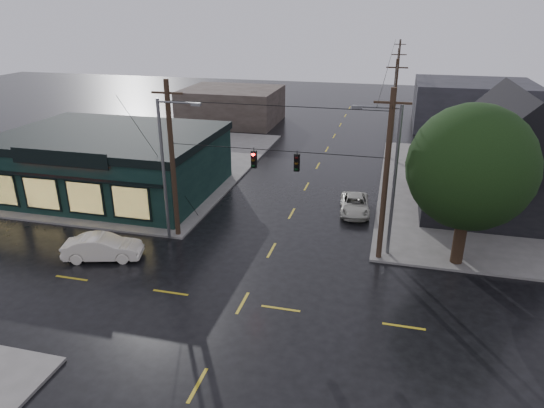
% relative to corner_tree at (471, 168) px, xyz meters
% --- Properties ---
extents(ground_plane, '(160.00, 160.00, 0.00)m').
position_rel_corner_tree_xyz_m(ground_plane, '(-10.95, -7.00, -5.95)').
color(ground_plane, black).
extents(sidewalk_nw, '(28.00, 28.00, 0.15)m').
position_rel_corner_tree_xyz_m(sidewalk_nw, '(-30.95, 13.00, -5.87)').
color(sidewalk_nw, '#5E5C58').
rests_on(sidewalk_nw, ground).
extents(pizza_shop, '(16.30, 12.34, 4.90)m').
position_rel_corner_tree_xyz_m(pizza_shop, '(-25.95, 5.94, -3.39)').
color(pizza_shop, black).
rests_on(pizza_shop, ground).
extents(ne_building, '(12.60, 11.60, 8.75)m').
position_rel_corner_tree_xyz_m(ne_building, '(4.05, 10.00, -1.48)').
color(ne_building, black).
rests_on(ne_building, ground).
extents(corner_tree, '(6.96, 6.96, 9.30)m').
position_rel_corner_tree_xyz_m(corner_tree, '(0.00, 0.00, 0.00)').
color(corner_tree, black).
rests_on(corner_tree, ground).
extents(utility_pole_nw, '(2.00, 0.32, 10.15)m').
position_rel_corner_tree_xyz_m(utility_pole_nw, '(-17.45, -0.50, -5.95)').
color(utility_pole_nw, black).
rests_on(utility_pole_nw, ground).
extents(utility_pole_ne, '(2.00, 0.32, 10.15)m').
position_rel_corner_tree_xyz_m(utility_pole_ne, '(-4.45, -0.50, -5.95)').
color(utility_pole_ne, black).
rests_on(utility_pole_ne, ground).
extents(utility_pole_far_a, '(2.00, 0.32, 9.65)m').
position_rel_corner_tree_xyz_m(utility_pole_far_a, '(-4.45, 21.00, -5.95)').
color(utility_pole_far_a, black).
rests_on(utility_pole_far_a, ground).
extents(utility_pole_far_b, '(2.00, 0.32, 9.15)m').
position_rel_corner_tree_xyz_m(utility_pole_far_b, '(-4.45, 41.00, -5.95)').
color(utility_pole_far_b, black).
rests_on(utility_pole_far_b, ground).
extents(utility_pole_far_c, '(2.00, 0.32, 9.15)m').
position_rel_corner_tree_xyz_m(utility_pole_far_c, '(-4.45, 61.00, -5.95)').
color(utility_pole_far_c, black).
rests_on(utility_pole_far_c, ground).
extents(span_signal_assembly, '(13.00, 0.48, 1.23)m').
position_rel_corner_tree_xyz_m(span_signal_assembly, '(-10.85, -0.50, -0.25)').
color(span_signal_assembly, black).
rests_on(span_signal_assembly, ground).
extents(streetlight_nw, '(5.40, 0.30, 9.15)m').
position_rel_corner_tree_xyz_m(streetlight_nw, '(-17.75, -1.20, -5.95)').
color(streetlight_nw, slate).
rests_on(streetlight_nw, ground).
extents(streetlight_ne, '(5.40, 0.30, 9.15)m').
position_rel_corner_tree_xyz_m(streetlight_ne, '(-3.95, 0.20, -5.95)').
color(streetlight_ne, slate).
rests_on(streetlight_ne, ground).
extents(bg_building_west, '(12.00, 10.00, 4.40)m').
position_rel_corner_tree_xyz_m(bg_building_west, '(-24.95, 33.00, -3.75)').
color(bg_building_west, '#352B26').
rests_on(bg_building_west, ground).
extents(bg_building_east, '(14.00, 12.00, 5.60)m').
position_rel_corner_tree_xyz_m(bg_building_east, '(5.05, 38.00, -3.15)').
color(bg_building_east, '#252529').
rests_on(bg_building_east, ground).
extents(sedan_cream, '(4.83, 2.81, 1.50)m').
position_rel_corner_tree_xyz_m(sedan_cream, '(-20.45, -4.52, -5.20)').
color(sedan_cream, silver).
rests_on(sedan_cream, ground).
extents(suv_silver, '(2.52, 4.64, 1.24)m').
position_rel_corner_tree_xyz_m(suv_silver, '(-6.51, 6.35, -5.33)').
color(suv_silver, '#B3B3A5').
rests_on(suv_silver, ground).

